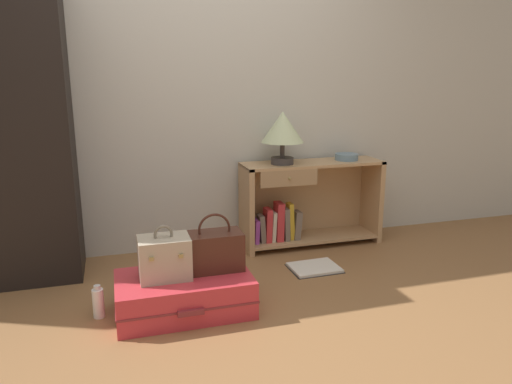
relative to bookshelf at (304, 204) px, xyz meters
name	(u,v)px	position (x,y,z in m)	size (l,w,h in m)	color
ground_plane	(244,342)	(-0.84, -1.28, -0.33)	(9.00, 9.00, 0.00)	olive
back_wall	(188,77)	(-0.84, 0.22, 0.97)	(6.40, 0.10, 2.60)	beige
bookshelf	(304,204)	(0.00, 0.00, 0.00)	(1.10, 0.33, 0.66)	tan
table_lamp	(283,129)	(-0.20, -0.03, 0.60)	(0.32, 0.32, 0.39)	#3D3838
bowl	(347,157)	(0.35, -0.01, 0.36)	(0.18, 0.18, 0.05)	slate
suitcase_large	(184,294)	(-1.08, -0.86, -0.22)	(0.76, 0.47, 0.22)	#D1333D
train_case	(164,257)	(-1.18, -0.86, 0.01)	(0.28, 0.21, 0.31)	#B7A88E
handbag	(215,250)	(-0.89, -0.82, 0.01)	(0.32, 0.18, 0.34)	#472319
bottle	(98,303)	(-1.54, -0.79, -0.24)	(0.06, 0.06, 0.19)	white
open_book_on_floor	(314,268)	(-0.12, -0.51, -0.32)	(0.35, 0.28, 0.02)	white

